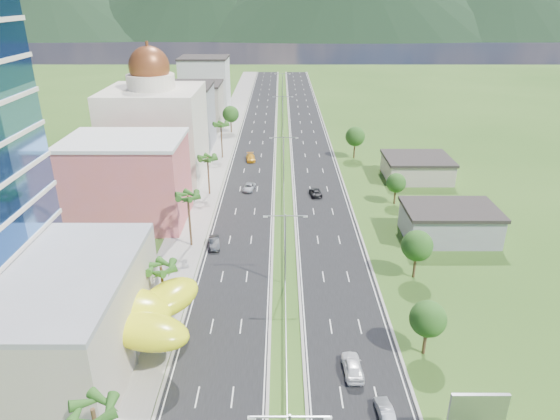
{
  "coord_description": "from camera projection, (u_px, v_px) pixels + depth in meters",
  "views": [
    {
      "loc": [
        -0.66,
        -51.69,
        38.59
      ],
      "look_at": [
        -0.76,
        20.7,
        7.0
      ],
      "focal_mm": 32.0,
      "sensor_mm": 36.0,
      "label": 1
    }
  ],
  "objects": [
    {
      "name": "palm_tree_b",
      "position": [
        161.0,
        270.0,
        61.83
      ],
      "size": [
        3.6,
        3.6,
        8.1
      ],
      "color": "#47301C",
      "rests_on": "ground"
    },
    {
      "name": "streetlight_median_b",
      "position": [
        285.0,
        242.0,
        69.27
      ],
      "size": [
        6.04,
        0.25,
        11.0
      ],
      "color": "gray",
      "rests_on": "ground"
    },
    {
      "name": "streetlight_median_d",
      "position": [
        283.0,
        110.0,
        147.18
      ],
      "size": [
        6.04,
        0.25,
        11.0
      ],
      "color": "gray",
      "rests_on": "ground"
    },
    {
      "name": "ground",
      "position": [
        286.0,
        326.0,
        62.8
      ],
      "size": [
        500.0,
        500.0,
        0.0
      ],
      "primitive_type": "plane",
      "color": "#2D5119",
      "rests_on": "ground"
    },
    {
      "name": "car_dark_far_right",
      "position": [
        316.0,
        192.0,
        103.23
      ],
      "size": [
        2.72,
        4.9,
        1.3
      ],
      "primitive_type": "imported",
      "rotation": [
        0.0,
        0.0,
        3.27
      ],
      "color": "black",
      "rests_on": "road_right"
    },
    {
      "name": "palm_tree_a",
      "position": [
        93.0,
        414.0,
        39.45
      ],
      "size": [
        3.6,
        3.6,
        9.1
      ],
      "color": "#47301C",
      "rests_on": "ground"
    },
    {
      "name": "streetlight_median_e",
      "position": [
        282.0,
        85.0,
        188.42
      ],
      "size": [
        6.04,
        0.25,
        11.0
      ],
      "color": "gray",
      "rests_on": "ground"
    },
    {
      "name": "median_guardrail",
      "position": [
        283.0,
        153.0,
        128.54
      ],
      "size": [
        0.1,
        216.06,
        0.76
      ],
      "color": "gray",
      "rests_on": "ground"
    },
    {
      "name": "leafy_tree_rb",
      "position": [
        417.0,
        246.0,
        71.71
      ],
      "size": [
        4.55,
        4.55,
        7.47
      ],
      "color": "#47301C",
      "rests_on": "ground"
    },
    {
      "name": "shed_far",
      "position": [
        417.0,
        169.0,
        112.29
      ],
      "size": [
        14.0,
        12.0,
        4.4
      ],
      "primitive_type": "cube",
      "color": "#B2A693",
      "rests_on": "ground"
    },
    {
      "name": "sidewalk_left",
      "position": [
        225.0,
        137.0,
        145.29
      ],
      "size": [
        7.0,
        260.0,
        0.12
      ],
      "primitive_type": "cube",
      "color": "gray",
      "rests_on": "ground"
    },
    {
      "name": "pink_shophouse",
      "position": [
        128.0,
        182.0,
        89.17
      ],
      "size": [
        20.0,
        15.0,
        15.0
      ],
      "primitive_type": "cube",
      "color": "#D46157",
      "rests_on": "ground"
    },
    {
      "name": "midrise_white",
      "position": [
        205.0,
        85.0,
        173.81
      ],
      "size": [
        16.0,
        15.0,
        18.0
      ],
      "primitive_type": "cube",
      "color": "silver",
      "rests_on": "ground"
    },
    {
      "name": "car_yellow_far_left",
      "position": [
        251.0,
        158.0,
        124.47
      ],
      "size": [
        2.66,
        5.38,
        1.5
      ],
      "primitive_type": "imported",
      "rotation": [
        0.0,
        0.0,
        0.11
      ],
      "color": "gold",
      "rests_on": "road_left"
    },
    {
      "name": "streetlight_median_c",
      "position": [
        284.0,
        156.0,
        105.93
      ],
      "size": [
        6.04,
        0.25,
        11.0
      ],
      "color": "gray",
      "rests_on": "ground"
    },
    {
      "name": "midrise_beige",
      "position": [
        195.0,
        106.0,
        153.73
      ],
      "size": [
        16.0,
        15.0,
        13.0
      ],
      "primitive_type": "cube",
      "color": "#B2A693",
      "rests_on": "ground"
    },
    {
      "name": "domed_building",
      "position": [
        156.0,
        129.0,
        108.71
      ],
      "size": [
        20.0,
        20.0,
        28.7
      ],
      "color": "beige",
      "rests_on": "ground"
    },
    {
      "name": "leafy_tree_rd",
      "position": [
        355.0,
        137.0,
        124.71
      ],
      "size": [
        4.9,
        4.9,
        8.05
      ],
      "color": "#47301C",
      "rests_on": "ground"
    },
    {
      "name": "road_left",
      "position": [
        257.0,
        137.0,
        145.29
      ],
      "size": [
        11.0,
        260.0,
        0.04
      ],
      "primitive_type": "cube",
      "color": "black",
      "rests_on": "ground"
    },
    {
      "name": "palm_tree_e",
      "position": [
        221.0,
        126.0,
        123.66
      ],
      "size": [
        3.6,
        3.6,
        9.4
      ],
      "color": "#47301C",
      "rests_on": "ground"
    },
    {
      "name": "leafy_tree_rc",
      "position": [
        396.0,
        183.0,
        97.69
      ],
      "size": [
        3.85,
        3.85,
        6.33
      ],
      "color": "#47301C",
      "rests_on": "ground"
    },
    {
      "name": "road_right",
      "position": [
        309.0,
        137.0,
        145.27
      ],
      "size": [
        11.0,
        260.0,
        0.04
      ],
      "primitive_type": "cube",
      "color": "black",
      "rests_on": "ground"
    },
    {
      "name": "car_silver_right",
      "position": [
        385.0,
        411.0,
        49.25
      ],
      "size": [
        1.68,
        4.01,
        1.29
      ],
      "primitive_type": "imported",
      "rotation": [
        0.0,
        0.0,
        3.22
      ],
      "color": "#A3A4AA",
      "rests_on": "road_right"
    },
    {
      "name": "shed_near",
      "position": [
        449.0,
        224.0,
        84.68
      ],
      "size": [
        15.0,
        10.0,
        5.0
      ],
      "primitive_type": "cube",
      "color": "gray",
      "rests_on": "ground"
    },
    {
      "name": "palm_tree_d",
      "position": [
        208.0,
        160.0,
        101.05
      ],
      "size": [
        3.6,
        3.6,
        8.6
      ],
      "color": "#47301C",
      "rests_on": "ground"
    },
    {
      "name": "midrise_grey",
      "position": [
        182.0,
        118.0,
        132.96
      ],
      "size": [
        16.0,
        15.0,
        16.0
      ],
      "primitive_type": "cube",
      "color": "gray",
      "rests_on": "ground"
    },
    {
      "name": "car_dark_left",
      "position": [
        214.0,
        243.0,
        82.12
      ],
      "size": [
        2.36,
        4.9,
        1.55
      ],
      "primitive_type": "imported",
      "rotation": [
        0.0,
        0.0,
        0.16
      ],
      "color": "black",
      "rests_on": "road_left"
    },
    {
      "name": "lime_canopy",
      "position": [
        112.0,
        312.0,
        57.16
      ],
      "size": [
        18.0,
        15.0,
        7.4
      ],
      "color": "yellow",
      "rests_on": "ground"
    },
    {
      "name": "car_silver_mid_left",
      "position": [
        249.0,
        187.0,
        105.89
      ],
      "size": [
        2.86,
        4.95,
        1.3
      ],
      "primitive_type": "imported",
      "rotation": [
        0.0,
        0.0,
        -0.16
      ],
      "color": "#B0B4B8",
      "rests_on": "road_left"
    },
    {
      "name": "car_white_near_right",
      "position": [
        353.0,
        366.0,
        54.85
      ],
      "size": [
        2.2,
        5.12,
        1.72
      ],
      "primitive_type": "imported",
      "rotation": [
        0.0,
        0.0,
        3.17
      ],
      "color": "white",
      "rests_on": "road_right"
    },
    {
      "name": "leafy_tree_lfar",
      "position": [
        231.0,
        114.0,
        147.66
      ],
      "size": [
        4.9,
        4.9,
        8.05
      ],
      "color": "#47301C",
      "rests_on": "ground"
    },
    {
      "name": "palm_tree_c",
      "position": [
        188.0,
        198.0,
        79.59
      ],
      "size": [
        3.6,
        3.6,
        9.6
      ],
      "color": "#47301C",
      "rests_on": "ground"
    },
    {
      "name": "leafy_tree_ra",
      "position": [
        428.0,
        319.0,
        56.29
      ],
      "size": [
        4.2,
        4.2,
        6.9
      ],
      "color": "#47301C",
      "rests_on": "ground"
    },
    {
      "name": "mountain_ridge",
      "position": [
        344.0,
        37.0,
        475.17
      ],
      "size": [
        860.0,
        140.0,
        90.0
      ],
      "primitive_type": null,
      "color": "black",
      "rests_on": "ground"
    },
    {
      "name": "billboard",
      "position": [
        478.0,
        410.0,
        44.52
      ],
      "size": [
        5.2,
        0.35,
        6.2
      ],
      "color": "gray",
      "rests_on": "ground"
    }
  ]
}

